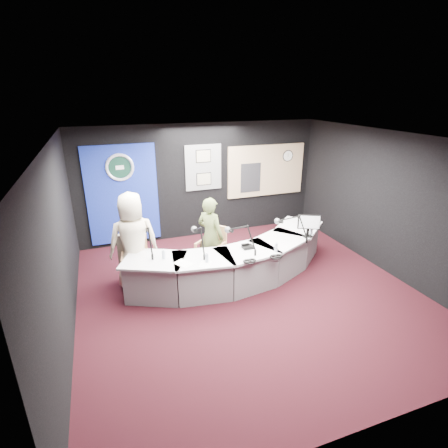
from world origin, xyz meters
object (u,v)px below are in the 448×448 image
object	(u,v)px
broadcast_desk	(236,262)
armchair_left	(136,264)
person_man	(134,241)
person_woman	(210,236)
armchair_right	(211,250)

from	to	relation	value
broadcast_desk	armchair_left	xyz separation A→B (m)	(-1.85, 0.43, 0.08)
broadcast_desk	person_man	world-z (taller)	person_man
armchair_left	broadcast_desk	bearing A→B (deg)	-7.15
person_woman	armchair_right	bearing A→B (deg)	-0.00
armchair_left	armchair_right	size ratio (longest dim) A/B	0.96
broadcast_desk	person_woman	distance (m)	0.72
broadcast_desk	person_man	size ratio (longest dim) A/B	2.44
person_man	person_woman	world-z (taller)	person_man
armchair_left	person_man	bearing A→B (deg)	0.00
armchair_right	person_man	world-z (taller)	person_man
broadcast_desk	person_man	distance (m)	1.98
broadcast_desk	person_woman	bearing A→B (deg)	127.66
broadcast_desk	armchair_right	xyz separation A→B (m)	(-0.36, 0.47, 0.10)
broadcast_desk	person_man	bearing A→B (deg)	166.90
broadcast_desk	person_man	xyz separation A→B (m)	(-1.85, 0.43, 0.55)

